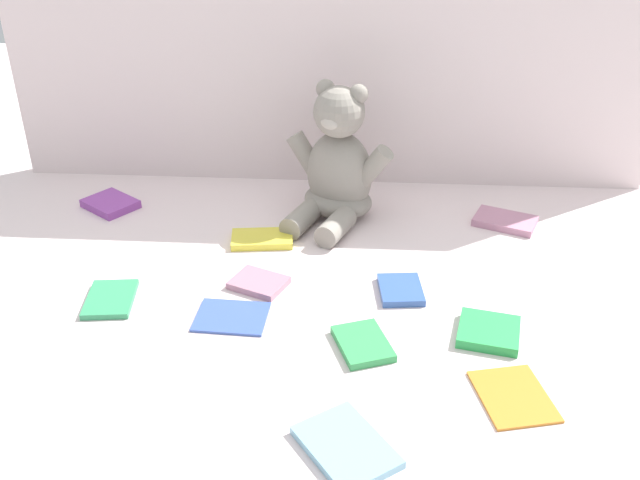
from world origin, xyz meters
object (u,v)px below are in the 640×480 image
(book_case_3, at_px, (489,332))
(book_case_6, at_px, (363,344))
(book_case_1, at_px, (401,290))
(book_case_8, at_px, (505,221))
(book_case_9, at_px, (110,204))
(book_case_2, at_px, (110,299))
(teddy_bear, at_px, (337,169))
(book_case_4, at_px, (232,316))
(book_case_5, at_px, (259,283))
(book_case_10, at_px, (262,239))
(book_case_0, at_px, (514,395))
(book_case_7, at_px, (346,447))

(book_case_3, relative_size, book_case_6, 0.93)
(book_case_6, bearing_deg, book_case_1, -132.46)
(book_case_1, distance_m, book_case_8, 0.36)
(book_case_6, bearing_deg, book_case_9, -59.61)
(book_case_2, bearing_deg, book_case_1, 0.14)
(book_case_9, bearing_deg, book_case_6, -92.80)
(book_case_3, bearing_deg, teddy_bear, 44.95)
(book_case_4, relative_size, book_case_5, 1.27)
(book_case_5, distance_m, book_case_10, 0.16)
(book_case_1, distance_m, book_case_3, 0.19)
(book_case_0, relative_size, book_case_7, 0.92)
(teddy_bear, bearing_deg, book_case_8, 19.15)
(book_case_8, height_order, book_case_10, book_case_8)
(book_case_0, bearing_deg, book_case_7, 13.02)
(book_case_6, bearing_deg, book_case_8, -144.20)
(book_case_2, distance_m, book_case_9, 0.38)
(book_case_4, bearing_deg, book_case_8, 128.46)
(book_case_6, bearing_deg, book_case_2, -32.91)
(book_case_7, distance_m, book_case_9, 0.88)
(book_case_5, xyz_separation_m, book_case_9, (-0.38, 0.30, 0.00))
(book_case_6, xyz_separation_m, book_case_7, (-0.02, -0.23, -0.00))
(book_case_4, height_order, book_case_9, book_case_9)
(teddy_bear, distance_m, book_case_4, 0.44)
(book_case_0, bearing_deg, book_case_4, -34.17)
(book_case_3, bearing_deg, book_case_9, 73.53)
(teddy_bear, bearing_deg, book_case_1, -44.41)
(book_case_3, bearing_deg, book_case_4, 99.15)
(book_case_3, height_order, book_case_6, book_case_3)
(book_case_1, xyz_separation_m, book_case_3, (0.14, -0.12, 0.00))
(teddy_bear, height_order, book_case_7, teddy_bear)
(book_case_7, bearing_deg, book_case_9, 92.58)
(teddy_bear, relative_size, book_case_8, 2.34)
(book_case_4, relative_size, book_case_10, 0.98)
(book_case_2, xyz_separation_m, book_case_3, (0.66, -0.06, 0.00))
(teddy_bear, height_order, book_case_4, teddy_bear)
(book_case_2, bearing_deg, teddy_bear, 36.27)
(book_case_4, distance_m, book_case_6, 0.24)
(book_case_5, height_order, book_case_9, book_case_9)
(book_case_10, bearing_deg, book_case_6, -154.60)
(book_case_4, xyz_separation_m, book_case_9, (-0.34, 0.40, 0.00))
(teddy_bear, xyz_separation_m, book_case_4, (-0.16, -0.40, -0.10))
(book_case_0, xyz_separation_m, book_case_10, (-0.43, 0.44, 0.00))
(book_case_1, distance_m, book_case_10, 0.32)
(book_case_5, bearing_deg, book_case_8, 142.49)
(book_case_8, bearing_deg, book_case_3, 9.62)
(book_case_1, relative_size, book_case_2, 0.85)
(book_case_7, height_order, book_case_9, book_case_9)
(book_case_0, xyz_separation_m, book_case_5, (-0.42, 0.27, 0.00))
(book_case_3, distance_m, book_case_5, 0.42)
(book_case_2, relative_size, book_case_10, 0.91)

